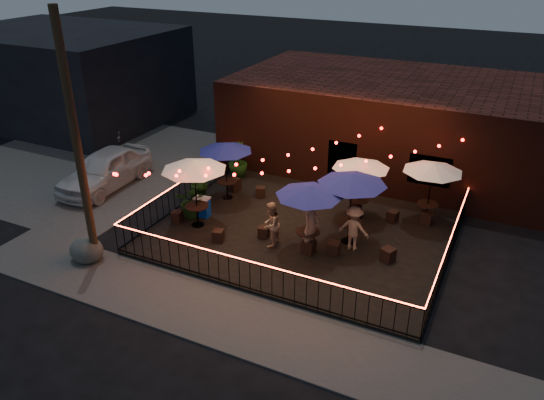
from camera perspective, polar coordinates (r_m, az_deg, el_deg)
The scene contains 39 objects.
ground at distance 17.52m, azimuth 0.76°, elevation -6.65°, with size 110.00×110.00×0.00m, color black.
patio at distance 19.05m, azimuth 3.33°, elevation -3.51°, with size 10.00×8.00×0.15m, color black.
sidewalk at distance 15.18m, azimuth -4.61°, elevation -12.56°, with size 18.00×2.50×0.05m, color #454240.
parking_lot at distance 26.88m, azimuth -19.18°, elevation 4.04°, with size 11.00×12.00×0.02m, color #454240.
brick_building at distance 25.05m, azimuth 12.82°, elevation 8.14°, with size 14.00×8.00×4.00m.
background_building at distance 33.68m, azimuth -21.44°, elevation 12.48°, with size 12.00×9.00×5.00m, color black.
utility_pole at distance 16.75m, azimuth -20.21°, elevation 5.37°, with size 0.26×0.26×8.00m, color #342615.
fence_front at distance 15.67m, azimuth -2.38°, elevation -8.19°, with size 10.00×0.04×1.04m.
fence_left at distance 20.96m, azimuth -9.31°, elevation 0.90°, with size 0.04×8.00×1.04m.
fence_right at distance 17.74m, azimuth 18.48°, elevation -5.20°, with size 0.04×8.00×1.04m.
festoon_lights at distance 18.09m, azimuth 0.21°, elevation 3.49°, with size 10.02×8.72×1.32m.
cafe_table_0 at distance 18.53m, azimuth -8.40°, elevation 3.64°, with size 2.46×2.46×2.55m.
cafe_table_1 at distance 20.61m, azimuth -5.04°, elevation 5.61°, with size 2.41×2.41×2.34m.
cafe_table_2 at distance 16.79m, azimuth 4.05°, elevation 0.92°, with size 2.67×2.67×2.41m.
cafe_table_3 at distance 19.30m, azimuth 9.56°, elevation 3.77°, with size 2.62×2.62×2.30m.
cafe_table_4 at distance 17.45m, azimuth 8.64°, elevation 2.14°, with size 2.68×2.68×2.55m.
cafe_table_5 at distance 19.51m, azimuth 16.93°, elevation 3.33°, with size 2.64×2.64×2.35m.
bistro_chair_0 at distance 19.78m, azimuth -10.18°, elevation -1.79°, with size 0.35×0.35×0.42m, color black.
bistro_chair_1 at distance 18.34m, azimuth -5.80°, elevation -3.85°, with size 0.35×0.35×0.42m, color black.
bistro_chair_2 at distance 21.96m, azimuth -4.07°, elevation 1.68°, with size 0.43×0.43×0.51m, color black.
bistro_chair_3 at distance 21.37m, azimuth -1.24°, elevation 0.88°, with size 0.35×0.35×0.42m, color black.
bistro_chair_4 at distance 18.49m, azimuth -0.89°, elevation -3.46°, with size 0.35×0.35×0.41m, color black.
bistro_chair_5 at distance 17.62m, azimuth 3.97°, elevation -5.04°, with size 0.39×0.39×0.47m, color black.
bistro_chair_6 at distance 21.08m, azimuth 3.97°, elevation 0.41°, with size 0.34×0.34×0.40m, color black.
bistro_chair_7 at distance 20.09m, azimuth 8.91°, elevation -1.18°, with size 0.37×0.37×0.44m, color black.
bistro_chair_8 at distance 17.59m, azimuth 6.63°, elevation -5.22°, with size 0.39×0.39×0.47m, color black.
bistro_chair_9 at distance 17.57m, azimuth 12.38°, elevation -5.77°, with size 0.39×0.39×0.46m, color black.
bistro_chair_10 at distance 19.99m, azimuth 12.85°, elevation -1.73°, with size 0.35×0.35×0.42m, color black.
bistro_chair_11 at distance 20.11m, azimuth 16.25°, elevation -1.92°, with size 0.39×0.39×0.46m, color black.
patron_a at distance 17.32m, azimuth 4.20°, elevation -2.81°, with size 0.71×0.47×1.95m, color #CEAC8F.
patron_b at distance 17.74m, azimuth -0.14°, elevation -2.65°, with size 0.77×0.60×1.59m, color tan.
patron_c at distance 17.73m, azimuth 8.79°, elevation -3.02°, with size 1.02×0.59×1.58m, color #D7A088.
potted_shrub_a at distance 19.87m, azimuth -8.60°, elevation -0.16°, with size 1.13×0.98×1.26m, color #1B3E10.
potted_shrub_b at distance 21.04m, azimuth -7.66°, elevation 1.85°, with size 0.83×0.67×1.51m, color #113E0E.
potted_shrub_c at distance 23.10m, azimuth -3.71°, elevation 4.31°, with size 0.85×0.85×1.51m, color #193D10.
cooler at distance 19.97m, azimuth -7.50°, elevation -0.72°, with size 0.60×0.45×0.75m.
boulder at distance 18.40m, azimuth -19.33°, elevation -5.12°, with size 1.01×0.86×0.79m, color #484743.
car_white at distance 23.45m, azimuth -17.51°, elevation 3.17°, with size 1.89×4.71×1.60m, color silver.
car_silver at distance 30.13m, azimuth -17.35°, elevation 8.03°, with size 1.46×4.19×1.38m, color gray.
Camera 1 is at (6.23, -13.32, 9.53)m, focal length 35.00 mm.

